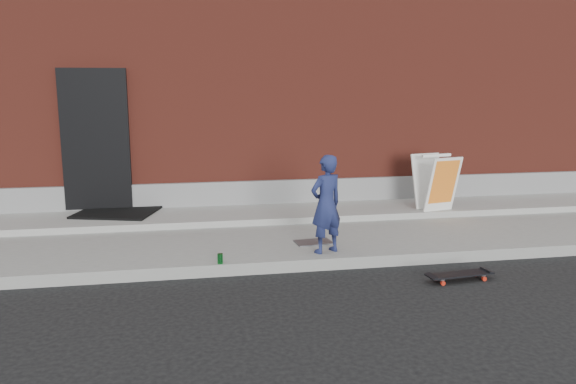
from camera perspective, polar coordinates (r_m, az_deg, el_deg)
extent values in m
plane|color=black|center=(6.91, 0.03, -8.22)|extent=(80.00, 80.00, 0.00)
cube|color=gray|center=(8.31, -1.84, -4.43)|extent=(20.00, 3.00, 0.15)
cube|color=gray|center=(9.14, -2.68, -2.22)|extent=(20.00, 1.20, 0.10)
cube|color=maroon|center=(13.49, -5.44, 11.74)|extent=(20.00, 8.00, 5.00)
cube|color=slate|center=(9.64, -3.14, -0.03)|extent=(20.00, 0.10, 0.40)
cube|color=black|center=(9.54, -18.95, 5.06)|extent=(1.05, 0.12, 2.25)
imported|color=#1C234F|center=(7.09, 3.90, -1.24)|extent=(0.54, 0.46, 1.26)
cylinder|color=#B22212|center=(7.15, 18.49, -7.91)|extent=(0.06, 0.04, 0.05)
cylinder|color=#B22212|center=(7.02, 19.29, -8.31)|extent=(0.06, 0.04, 0.05)
cylinder|color=#B22212|center=(6.87, 14.70, -8.48)|extent=(0.06, 0.04, 0.05)
cylinder|color=#B22212|center=(6.73, 15.45, -8.92)|extent=(0.06, 0.04, 0.05)
cube|color=#A8A7AC|center=(7.07, 18.90, -7.83)|extent=(0.07, 0.18, 0.02)
cube|color=#A8A7AC|center=(6.78, 15.09, -8.40)|extent=(0.07, 0.18, 0.02)
cube|color=black|center=(6.92, 17.04, -7.98)|extent=(0.80, 0.28, 0.02)
cube|color=white|center=(9.29, 15.46, 0.73)|extent=(0.59, 0.36, 0.89)
cube|color=white|center=(9.61, 14.00, 1.12)|extent=(0.59, 0.36, 0.89)
cube|color=yellow|center=(9.28, 15.54, 0.44)|extent=(0.49, 0.28, 0.71)
cube|color=white|center=(9.39, 14.85, 3.61)|extent=(0.54, 0.16, 0.05)
cylinder|color=#17762A|center=(6.80, -6.91, -6.74)|extent=(0.08, 0.08, 0.12)
cube|color=black|center=(9.34, -17.00, -1.98)|extent=(1.40, 1.25, 0.03)
cube|color=#505155|center=(7.66, 2.60, -5.11)|extent=(0.52, 0.36, 0.01)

